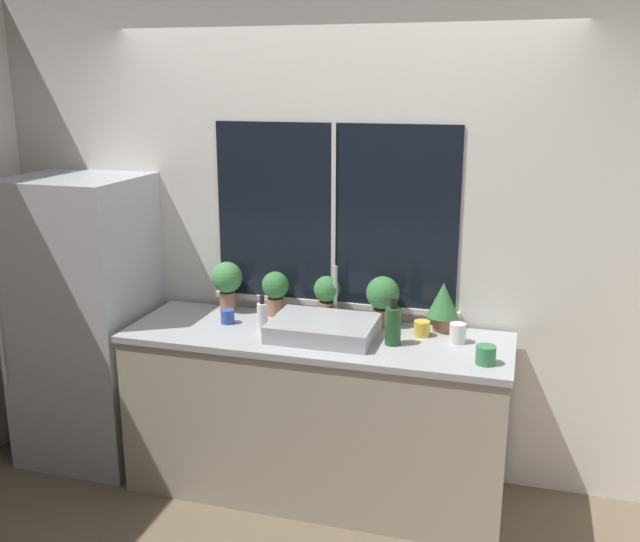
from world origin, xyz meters
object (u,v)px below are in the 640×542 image
Objects in this scene: soap_bottle at (262,317)px; mug_green at (486,355)px; potted_plant_far_left at (227,281)px; mug_yellow at (422,328)px; refrigerator at (87,320)px; potted_plant_far_right at (443,303)px; potted_plant_left at (275,289)px; mug_blue at (228,316)px; potted_plant_center at (327,295)px; bottle_tall at (393,325)px; mug_white at (458,333)px; sink at (324,328)px; potted_plant_right at (383,296)px.

mug_green is at bearing -6.00° from soap_bottle.
potted_plant_far_left reaches higher than mug_yellow.
refrigerator reaches higher than potted_plant_far_right.
soap_bottle is 0.84m from mug_yellow.
mug_yellow is (0.85, -0.11, -0.11)m from potted_plant_left.
mug_blue is at bearing -135.23° from potted_plant_left.
potted_plant_center is 3.02× the size of mug_yellow.
soap_bottle is (-0.28, -0.29, -0.06)m from potted_plant_center.
mug_green reaches higher than mug_yellow.
mug_white is (0.31, 0.12, -0.05)m from bottle_tall.
soap_bottle is at bearing -175.16° from sink.
mug_yellow is at bearing 5.31° from mug_blue.
bottle_tall is 0.94m from mug_blue.
potted_plant_left is 0.30m from potted_plant_center.
potted_plant_center is at bearing 155.45° from mug_green.
potted_plant_far_left is 2.83× the size of mug_white.
refrigerator is 16.47× the size of mug_white.
sink is 0.45m from potted_plant_left.
sink is (1.47, -0.06, 0.12)m from refrigerator.
potted_plant_far_left is at bearing 180.00° from potted_plant_center.
potted_plant_right is at bearing 25.78° from soap_bottle.
potted_plant_far_left reaches higher than potted_plant_left.
mug_yellow is at bearing -24.86° from potted_plant_right.
mug_yellow is at bearing 164.99° from mug_white.
mug_blue is at bearing 174.84° from sink.
mug_yellow is (0.49, 0.15, -0.01)m from sink.
refrigerator is 1.85m from bottle_tall.
bottle_tall reaches higher than mug_white.
soap_bottle is at bearing -4.39° from refrigerator.
potted_plant_right is 1.36× the size of soap_bottle.
mug_white is (0.68, 0.10, 0.01)m from sink.
potted_plant_far_right reaches higher than potted_plant_center.
refrigerator is 6.33× the size of potted_plant_far_right.
refrigerator is 21.78× the size of mug_blue.
potted_plant_far_left is 1.15× the size of potted_plant_center.
mug_green is (0.35, -0.30, 0.00)m from mug_yellow.
soap_bottle reaches higher than mug_green.
refrigerator is 1.97m from mug_yellow.
mug_white is at bearing -8.67° from potted_plant_left.
mug_green is at bearing -18.83° from potted_plant_left.
mug_green is (0.84, -0.15, -0.00)m from sink.
potted_plant_far_right is 0.18m from mug_yellow.
potted_plant_far_right is at bearing 121.80° from mug_green.
sink is 0.69m from mug_white.
potted_plant_far_left is at bearing 113.08° from mug_blue.
potted_plant_far_left is 1.14× the size of potted_plant_left.
mug_white reaches higher than mug_yellow.
sink is 1.96× the size of potted_plant_right.
soap_bottle reaches higher than mug_yellow.
potted_plant_right is 1.11× the size of bottle_tall.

